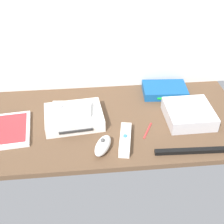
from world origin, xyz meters
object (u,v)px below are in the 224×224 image
object	(u,v)px
game_console	(74,117)
remote_wand	(125,140)
stylus_pen	(148,130)
network_router	(165,90)
sensor_bar	(191,151)
remote_nunchuk	(103,146)
remote_classic_pad	(71,109)
mini_computer	(189,114)
game_case	(11,130)

from	to	relation	value
game_console	remote_wand	size ratio (longest dim) A/B	1.48
stylus_pen	game_console	bearing A→B (deg)	163.53
network_router	sensor_bar	bearing A→B (deg)	-85.63
game_console	remote_nunchuk	bearing A→B (deg)	-64.91
remote_nunchuk	remote_classic_pad	distance (cm)	20.01
mini_computer	remote_wand	size ratio (longest dim) A/B	1.13
remote_wand	remote_nunchuk	xyz separation A→B (cm)	(-7.87, -2.76, 0.53)
network_router	remote_classic_pad	size ratio (longest dim) A/B	1.25
network_router	mini_computer	bearing A→B (deg)	-71.43
remote_classic_pad	stylus_pen	world-z (taller)	remote_classic_pad
remote_nunchuk	network_router	bearing A→B (deg)	72.99
sensor_bar	stylus_pen	bearing A→B (deg)	136.64
sensor_bar	remote_nunchuk	bearing A→B (deg)	174.39
remote_wand	remote_classic_pad	bearing A→B (deg)	153.02
sensor_bar	network_router	bearing A→B (deg)	92.94
sensor_bar	stylus_pen	xyz separation A→B (cm)	(-12.07, 12.31, -0.35)
mini_computer	network_router	bearing A→B (deg)	104.93
remote_wand	remote_nunchuk	size ratio (longest dim) A/B	1.39
game_console	network_router	distance (cm)	41.07
mini_computer	stylus_pen	bearing A→B (deg)	-162.38
mini_computer	remote_classic_pad	world-z (taller)	remote_classic_pad
remote_classic_pad	stylus_pen	size ratio (longest dim) A/B	1.67
game_case	sensor_bar	distance (cm)	63.43
remote_wand	remote_classic_pad	world-z (taller)	remote_classic_pad
remote_wand	stylus_pen	bearing A→B (deg)	42.78
stylus_pen	game_case	bearing A→B (deg)	174.91
game_console	network_router	bearing A→B (deg)	16.71
stylus_pen	network_router	bearing A→B (deg)	63.60
mini_computer	remote_wand	bearing A→B (deg)	-156.93
remote_nunchuk	remote_wand	bearing A→B (deg)	44.16
remote_classic_pad	network_router	bearing A→B (deg)	26.05
game_console	remote_classic_pad	size ratio (longest dim) A/B	1.49
sensor_bar	stylus_pen	size ratio (longest dim) A/B	2.67
remote_nunchuk	remote_classic_pad	bearing A→B (deg)	146.30
game_console	sensor_bar	size ratio (longest dim) A/B	0.94
remote_nunchuk	sensor_bar	world-z (taller)	remote_nunchuk
remote_nunchuk	sensor_bar	bearing A→B (deg)	16.99
game_console	sensor_bar	bearing A→B (deg)	-33.22
remote_classic_pad	remote_nunchuk	bearing A→B (deg)	-53.54
mini_computer	sensor_bar	bearing A→B (deg)	-104.06
stylus_pen	mini_computer	bearing A→B (deg)	17.62
mini_computer	remote_nunchuk	size ratio (longest dim) A/B	1.58
game_case	remote_wand	xyz separation A→B (cm)	(40.20, -9.96, 0.75)
mini_computer	remote_classic_pad	xyz separation A→B (cm)	(-43.56, 3.25, 2.77)
stylus_pen	remote_classic_pad	bearing A→B (deg)	162.63
remote_classic_pad	sensor_bar	bearing A→B (deg)	-22.98
mini_computer	remote_nunchuk	bearing A→B (deg)	-157.79
mini_computer	network_router	size ratio (longest dim) A/B	0.92
sensor_bar	game_console	bearing A→B (deg)	154.60
game_console	game_case	world-z (taller)	game_console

